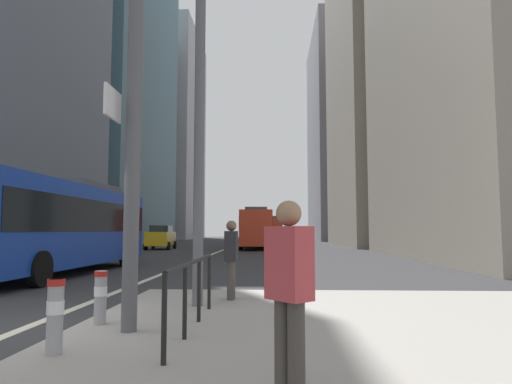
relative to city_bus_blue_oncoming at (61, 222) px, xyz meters
name	(u,v)px	position (x,y,z in m)	size (l,w,h in m)	color
ground_plane	(207,256)	(3.61, 11.09, -1.84)	(160.00, 160.00, 0.00)	#303033
median_island	(398,351)	(9.11, -9.91, -1.76)	(9.00, 10.00, 0.15)	gray
lane_centre_line	(225,249)	(3.61, 21.09, -1.83)	(0.20, 80.00, 0.01)	beige
office_tower_left_mid	(116,67)	(-12.39, 38.68, 20.36)	(10.43, 24.66, 44.39)	slate
office_tower_left_far	(165,135)	(-12.39, 64.74, 17.22)	(12.06, 19.71, 38.11)	#9E9EA3
office_tower_right_mid	(394,61)	(20.61, 31.36, 17.85)	(12.30, 19.52, 39.38)	gray
office_tower_right_far	(353,136)	(20.61, 56.38, 14.96)	(13.17, 22.26, 33.59)	gray
city_bus_blue_oncoming	(61,222)	(0.00, 0.00, 0.00)	(2.80, 10.99, 3.40)	#14389E
city_bus_red_receding	(256,227)	(6.11, 23.01, 0.00)	(2.93, 11.24, 3.40)	red
city_bus_red_distant	(271,228)	(7.31, 45.64, 0.00)	(2.87, 11.42, 3.40)	red
car_oncoming_mid	(161,237)	(-1.67, 20.82, -0.85)	(2.19, 4.11, 1.94)	gold
car_receding_near	(271,235)	(7.33, 32.67, -0.85)	(2.16, 4.07, 1.94)	black
street_lamp_post	(200,40)	(6.14, -7.21, 3.45)	(5.50, 0.32, 8.00)	#56565B
bollard_right	(55,312)	(5.06, -10.52, -1.21)	(0.20, 0.20, 0.85)	#99999E
bollard_back	(101,294)	(4.95, -8.90, -1.24)	(0.20, 0.20, 0.79)	#99999E
pedestrian_railing	(193,280)	(6.41, -9.20, -0.99)	(0.06, 3.39, 0.98)	black
pedestrian_waiting	(231,256)	(6.70, -6.42, -0.80)	(0.26, 0.39, 1.61)	#423D38
pedestrian_walking	(289,287)	(7.70, -11.75, -0.76)	(0.43, 0.44, 1.67)	#423D38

